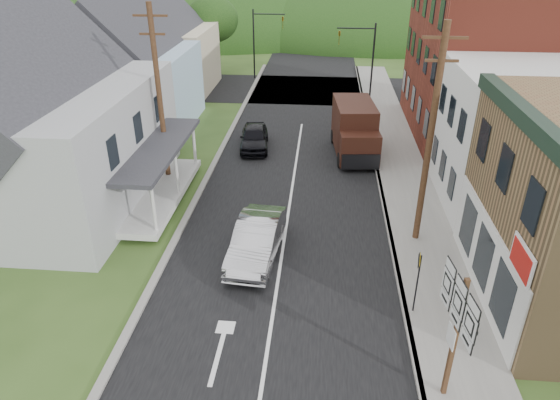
% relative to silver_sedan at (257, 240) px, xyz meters
% --- Properties ---
extents(ground, '(120.00, 120.00, 0.00)m').
position_rel_silver_sedan_xyz_m(ground, '(1.00, -1.67, -0.78)').
color(ground, '#2D4719').
rests_on(ground, ground).
extents(road, '(9.00, 90.00, 0.02)m').
position_rel_silver_sedan_xyz_m(road, '(1.00, 8.33, -0.78)').
color(road, black).
rests_on(road, ground).
extents(cross_road, '(60.00, 9.00, 0.02)m').
position_rel_silver_sedan_xyz_m(cross_road, '(1.00, 25.33, -0.78)').
color(cross_road, black).
rests_on(cross_road, ground).
extents(sidewalk_right, '(2.80, 55.00, 0.15)m').
position_rel_silver_sedan_xyz_m(sidewalk_right, '(6.90, 6.33, -0.71)').
color(sidewalk_right, slate).
rests_on(sidewalk_right, ground).
extents(curb_right, '(0.20, 55.00, 0.15)m').
position_rel_silver_sedan_xyz_m(curb_right, '(5.55, 6.33, -0.71)').
color(curb_right, slate).
rests_on(curb_right, ground).
extents(curb_left, '(0.30, 55.00, 0.12)m').
position_rel_silver_sedan_xyz_m(curb_left, '(-3.65, 6.33, -0.72)').
color(curb_left, slate).
rests_on(curb_left, ground).
extents(storefront_white, '(8.00, 7.00, 6.50)m').
position_rel_silver_sedan_xyz_m(storefront_white, '(12.30, 5.83, 2.47)').
color(storefront_white, silver).
rests_on(storefront_white, ground).
extents(storefront_red, '(8.00, 12.00, 10.00)m').
position_rel_silver_sedan_xyz_m(storefront_red, '(12.30, 15.33, 4.22)').
color(storefront_red, maroon).
rests_on(storefront_red, ground).
extents(house_gray, '(10.20, 12.24, 8.35)m').
position_rel_silver_sedan_xyz_m(house_gray, '(-11.00, 4.33, 3.45)').
color(house_gray, '#A6A8AB').
rests_on(house_gray, ground).
extents(house_blue, '(7.14, 8.16, 7.28)m').
position_rel_silver_sedan_xyz_m(house_blue, '(-10.00, 15.33, 2.91)').
color(house_blue, '#9CC0D5').
rests_on(house_blue, ground).
extents(house_cream, '(7.14, 8.16, 7.28)m').
position_rel_silver_sedan_xyz_m(house_cream, '(-10.50, 24.33, 2.91)').
color(house_cream, beige).
rests_on(house_cream, ground).
extents(utility_pole_right, '(1.60, 0.26, 9.00)m').
position_rel_silver_sedan_xyz_m(utility_pole_right, '(6.60, 1.83, 3.87)').
color(utility_pole_right, '#472D19').
rests_on(utility_pole_right, ground).
extents(utility_pole_left, '(1.60, 0.26, 9.00)m').
position_rel_silver_sedan_xyz_m(utility_pole_left, '(-5.50, 6.33, 3.87)').
color(utility_pole_left, '#472D19').
rests_on(utility_pole_left, ground).
extents(traffic_signal_right, '(2.87, 0.20, 6.00)m').
position_rel_silver_sedan_xyz_m(traffic_signal_right, '(5.30, 21.83, 2.97)').
color(traffic_signal_right, black).
rests_on(traffic_signal_right, ground).
extents(traffic_signal_left, '(2.87, 0.20, 6.00)m').
position_rel_silver_sedan_xyz_m(traffic_signal_left, '(-3.30, 28.83, 2.97)').
color(traffic_signal_left, black).
rests_on(traffic_signal_left, ground).
extents(tree_left_b, '(4.80, 4.80, 6.94)m').
position_rel_silver_sedan_xyz_m(tree_left_b, '(-16.00, 10.33, 4.10)').
color(tree_left_b, '#382616').
rests_on(tree_left_b, ground).
extents(tree_left_c, '(5.80, 5.80, 8.41)m').
position_rel_silver_sedan_xyz_m(tree_left_c, '(-18.00, 18.33, 5.15)').
color(tree_left_c, '#382616').
rests_on(tree_left_c, ground).
extents(tree_left_d, '(4.80, 4.80, 6.94)m').
position_rel_silver_sedan_xyz_m(tree_left_d, '(-8.00, 30.33, 4.10)').
color(tree_left_d, '#382616').
rests_on(tree_left_d, ground).
extents(forested_ridge, '(90.00, 30.00, 16.00)m').
position_rel_silver_sedan_xyz_m(forested_ridge, '(1.00, 53.33, -0.78)').
color(forested_ridge, black).
rests_on(forested_ridge, ground).
extents(silver_sedan, '(2.03, 4.87, 1.57)m').
position_rel_silver_sedan_xyz_m(silver_sedan, '(0.00, 0.00, 0.00)').
color(silver_sedan, '#B0AFB4').
rests_on(silver_sedan, ground).
extents(dark_sedan, '(2.07, 4.26, 1.40)m').
position_rel_silver_sedan_xyz_m(dark_sedan, '(-1.69, 11.66, -0.08)').
color(dark_sedan, black).
rests_on(dark_sedan, ground).
extents(delivery_van, '(2.68, 5.59, 3.03)m').
position_rel_silver_sedan_xyz_m(delivery_van, '(4.32, 11.21, 0.75)').
color(delivery_van, black).
rests_on(delivery_van, ground).
extents(route_sign_cluster, '(0.36, 2.25, 3.95)m').
position_rel_silver_sedan_xyz_m(route_sign_cluster, '(6.09, -6.48, 1.93)').
color(route_sign_cluster, '#472D19').
rests_on(route_sign_cluster, sidewalk_right).
extents(warning_sign, '(0.14, 0.66, 2.41)m').
position_rel_silver_sedan_xyz_m(warning_sign, '(5.78, -3.00, 0.91)').
color(warning_sign, black).
rests_on(warning_sign, sidewalk_right).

